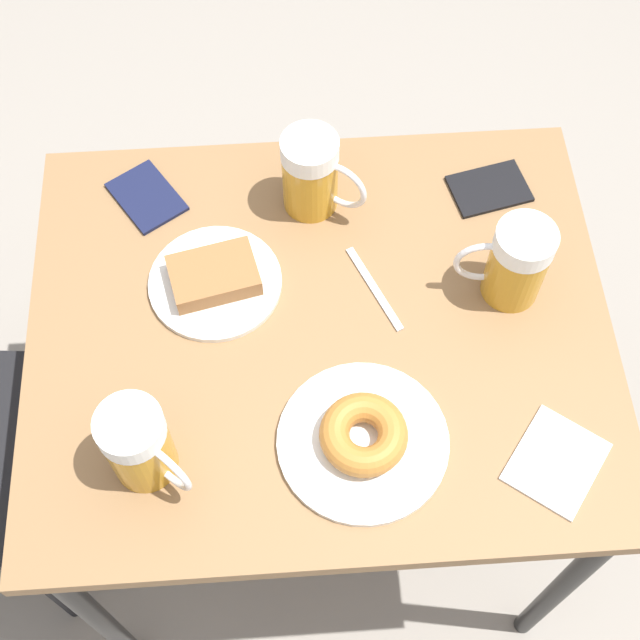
{
  "coord_description": "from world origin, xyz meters",
  "views": [
    {
      "loc": [
        -0.65,
        0.04,
        1.96
      ],
      "look_at": [
        0.0,
        0.0,
        0.79
      ],
      "focal_mm": 50.0,
      "sensor_mm": 36.0,
      "label": 1
    }
  ],
  "objects_px": {
    "beer_mug_left": "(315,174)",
    "passport_far_edge": "(147,197)",
    "plate_with_donut": "(363,438)",
    "beer_mug_center": "(516,263)",
    "plate_with_cake": "(215,279)",
    "napkin_folded": "(556,462)",
    "beer_mug_right": "(139,445)",
    "passport_near_edge": "(489,189)",
    "fork": "(374,288)"
  },
  "relations": [
    {
      "from": "plate_with_donut",
      "to": "beer_mug_center",
      "type": "height_order",
      "value": "beer_mug_center"
    },
    {
      "from": "beer_mug_left",
      "to": "plate_with_donut",
      "type": "bearing_deg",
      "value": -174.57
    },
    {
      "from": "beer_mug_left",
      "to": "passport_near_edge",
      "type": "xyz_separation_m",
      "value": [
        0.01,
        -0.29,
        -0.07
      ]
    },
    {
      "from": "napkin_folded",
      "to": "fork",
      "type": "bearing_deg",
      "value": 37.13
    },
    {
      "from": "fork",
      "to": "beer_mug_left",
      "type": "bearing_deg",
      "value": 25.14
    },
    {
      "from": "plate_with_cake",
      "to": "beer_mug_left",
      "type": "bearing_deg",
      "value": -48.26
    },
    {
      "from": "beer_mug_left",
      "to": "beer_mug_right",
      "type": "relative_size",
      "value": 1.0
    },
    {
      "from": "beer_mug_left",
      "to": "passport_far_edge",
      "type": "height_order",
      "value": "beer_mug_left"
    },
    {
      "from": "plate_with_cake",
      "to": "beer_mug_center",
      "type": "height_order",
      "value": "beer_mug_center"
    },
    {
      "from": "beer_mug_center",
      "to": "passport_far_edge",
      "type": "distance_m",
      "value": 0.61
    },
    {
      "from": "plate_with_donut",
      "to": "fork",
      "type": "height_order",
      "value": "plate_with_donut"
    },
    {
      "from": "beer_mug_right",
      "to": "napkin_folded",
      "type": "height_order",
      "value": "beer_mug_right"
    },
    {
      "from": "beer_mug_right",
      "to": "beer_mug_center",
      "type": "bearing_deg",
      "value": -65.35
    },
    {
      "from": "plate_with_donut",
      "to": "beer_mug_center",
      "type": "distance_m",
      "value": 0.35
    },
    {
      "from": "beer_mug_left",
      "to": "passport_far_edge",
      "type": "relative_size",
      "value": 0.97
    },
    {
      "from": "beer_mug_left",
      "to": "beer_mug_center",
      "type": "xyz_separation_m",
      "value": [
        -0.19,
        -0.29,
        0.0
      ]
    },
    {
      "from": "plate_with_cake",
      "to": "passport_far_edge",
      "type": "bearing_deg",
      "value": 32.59
    },
    {
      "from": "beer_mug_center",
      "to": "beer_mug_right",
      "type": "xyz_separation_m",
      "value": [
        -0.25,
        0.55,
        0.0
      ]
    },
    {
      "from": "passport_near_edge",
      "to": "passport_far_edge",
      "type": "relative_size",
      "value": 0.93
    },
    {
      "from": "fork",
      "to": "plate_with_donut",
      "type": "bearing_deg",
      "value": 170.84
    },
    {
      "from": "napkin_folded",
      "to": "fork",
      "type": "distance_m",
      "value": 0.38
    },
    {
      "from": "plate_with_cake",
      "to": "beer_mug_center",
      "type": "xyz_separation_m",
      "value": [
        -0.04,
        -0.46,
        0.06
      ]
    },
    {
      "from": "passport_far_edge",
      "to": "plate_with_cake",
      "type": "bearing_deg",
      "value": -147.41
    },
    {
      "from": "beer_mug_center",
      "to": "napkin_folded",
      "type": "height_order",
      "value": "beer_mug_center"
    },
    {
      "from": "plate_with_donut",
      "to": "fork",
      "type": "relative_size",
      "value": 1.56
    },
    {
      "from": "beer_mug_left",
      "to": "napkin_folded",
      "type": "bearing_deg",
      "value": -146.9
    },
    {
      "from": "beer_mug_left",
      "to": "napkin_folded",
      "type": "height_order",
      "value": "beer_mug_left"
    },
    {
      "from": "plate_with_donut",
      "to": "beer_mug_left",
      "type": "bearing_deg",
      "value": 5.43
    },
    {
      "from": "plate_with_donut",
      "to": "fork",
      "type": "bearing_deg",
      "value": -9.16
    },
    {
      "from": "fork",
      "to": "passport_far_edge",
      "type": "relative_size",
      "value": 1.03
    },
    {
      "from": "beer_mug_right",
      "to": "passport_far_edge",
      "type": "distance_m",
      "value": 0.47
    },
    {
      "from": "beer_mug_center",
      "to": "beer_mug_right",
      "type": "relative_size",
      "value": 1.0
    },
    {
      "from": "napkin_folded",
      "to": "passport_far_edge",
      "type": "xyz_separation_m",
      "value": [
        0.5,
        0.59,
        0.0
      ]
    },
    {
      "from": "beer_mug_left",
      "to": "beer_mug_right",
      "type": "height_order",
      "value": "same"
    },
    {
      "from": "passport_far_edge",
      "to": "passport_near_edge",
      "type": "bearing_deg",
      "value": -92.13
    },
    {
      "from": "beer_mug_right",
      "to": "fork",
      "type": "distance_m",
      "value": 0.44
    },
    {
      "from": "beer_mug_left",
      "to": "fork",
      "type": "distance_m",
      "value": 0.21
    },
    {
      "from": "beer_mug_left",
      "to": "fork",
      "type": "relative_size",
      "value": 0.95
    },
    {
      "from": "passport_near_edge",
      "to": "passport_far_edge",
      "type": "bearing_deg",
      "value": 87.87
    },
    {
      "from": "beer_mug_right",
      "to": "plate_with_donut",
      "type": "bearing_deg",
      "value": -87.66
    },
    {
      "from": "fork",
      "to": "passport_near_edge",
      "type": "xyz_separation_m",
      "value": [
        0.18,
        -0.21,
        0.0
      ]
    },
    {
      "from": "beer_mug_right",
      "to": "napkin_folded",
      "type": "xyz_separation_m",
      "value": [
        -0.04,
        -0.57,
        -0.07
      ]
    },
    {
      "from": "passport_near_edge",
      "to": "plate_with_donut",
      "type": "bearing_deg",
      "value": 149.95
    },
    {
      "from": "beer_mug_left",
      "to": "beer_mug_right",
      "type": "xyz_separation_m",
      "value": [
        -0.44,
        0.26,
        0.0
      ]
    },
    {
      "from": "passport_near_edge",
      "to": "beer_mug_right",
      "type": "bearing_deg",
      "value": 128.82
    },
    {
      "from": "beer_mug_center",
      "to": "plate_with_cake",
      "type": "bearing_deg",
      "value": 85.14
    },
    {
      "from": "plate_with_donut",
      "to": "beer_mug_right",
      "type": "distance_m",
      "value": 0.31
    },
    {
      "from": "napkin_folded",
      "to": "passport_near_edge",
      "type": "xyz_separation_m",
      "value": [
        0.48,
        0.02,
        0.0
      ]
    },
    {
      "from": "passport_far_edge",
      "to": "napkin_folded",
      "type": "bearing_deg",
      "value": -130.5
    },
    {
      "from": "beer_mug_left",
      "to": "beer_mug_right",
      "type": "bearing_deg",
      "value": 149.15
    }
  ]
}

